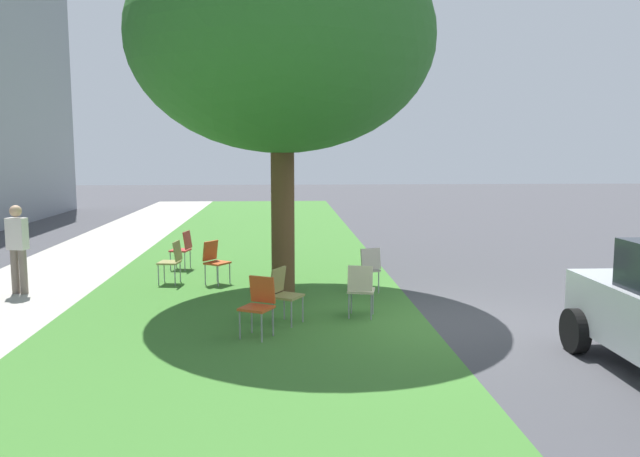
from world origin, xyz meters
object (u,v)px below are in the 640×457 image
chair_3 (173,259)px  street_tree (282,40)px  chair_1 (259,302)px  chair_5 (361,287)px  chair_2 (284,291)px  pedestrian_1 (18,246)px  chair_6 (215,259)px  chair_0 (368,266)px  chair_4 (183,247)px

chair_3 → street_tree: bearing=-113.0°
chair_1 → chair_5: (0.93, -1.61, 0.00)m
chair_2 → pedestrian_1: bearing=64.8°
chair_2 → chair_3: bearing=36.1°
chair_3 → chair_6: (-0.06, -0.85, 0.00)m
chair_6 → pedestrian_1: size_ratio=0.52×
chair_1 → chair_3: 4.22m
chair_0 → chair_6: same height
chair_4 → chair_2: bearing=-154.0°
chair_1 → chair_3: (3.78, 1.89, 0.00)m
street_tree → chair_1: 5.06m
chair_1 → chair_5: size_ratio=1.00×
street_tree → chair_4: bearing=41.9°
chair_4 → chair_1: bearing=-160.3°
chair_5 → chair_2: bearing=100.5°
chair_2 → chair_5: bearing=-79.5°
chair_3 → chair_4: same height
pedestrian_1 → street_tree: bearing=-92.6°
chair_2 → chair_4: bearing=26.0°
chair_2 → street_tree: bearing=0.1°
street_tree → chair_0: 4.49m
chair_2 → chair_3: (3.08, 2.25, 0.00)m
pedestrian_1 → chair_5: bearing=-108.8°
chair_4 → pedestrian_1: size_ratio=0.52×
chair_0 → pedestrian_1: pedestrian_1 is taller
chair_3 → pedestrian_1: bearing=104.9°
street_tree → chair_4: street_tree is taller
chair_3 → chair_1: bearing=-153.5°
street_tree → chair_4: (2.54, 2.28, -4.19)m
chair_0 → chair_4: size_ratio=1.00×
chair_2 → chair_5: 1.27m
chair_4 → chair_6: size_ratio=1.00×
chair_2 → chair_0: bearing=-38.7°
street_tree → pedestrian_1: (0.22, 5.00, -3.78)m
chair_2 → pedestrian_1: size_ratio=0.52×
chair_4 → chair_5: same height
street_tree → chair_3: size_ratio=7.71×
chair_3 → pedestrian_1: (-0.73, 2.75, 0.41)m
street_tree → chair_1: street_tree is taller
chair_0 → chair_3: same height
chair_2 → pedestrian_1: (2.35, 5.00, 0.41)m
chair_3 → chair_5: (-2.85, -3.50, 0.00)m
chair_4 → chair_5: 5.67m
chair_1 → chair_5: 1.86m
chair_1 → chair_2: bearing=-27.5°
chair_2 → chair_4: same height
chair_2 → chair_6: (3.02, 1.40, 0.00)m
chair_1 → chair_2: same height
chair_5 → pedestrian_1: 6.61m
street_tree → chair_3: 4.85m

